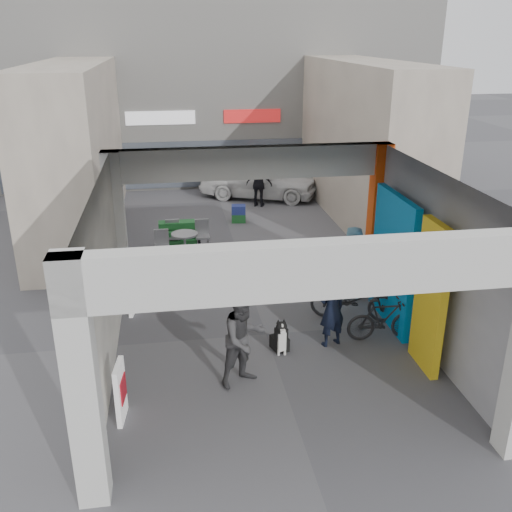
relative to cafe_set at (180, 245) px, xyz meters
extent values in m
plane|color=#525156|center=(1.60, -4.72, -0.33)|extent=(90.00, 90.00, 0.00)
cube|color=beige|center=(-1.40, -8.72, 1.42)|extent=(0.40, 0.40, 3.50)
cube|color=beige|center=(-1.40, -2.72, 1.42)|extent=(0.40, 0.40, 3.50)
cube|color=#EB490D|center=(4.60, -2.72, 1.42)|extent=(0.40, 0.40, 3.50)
plane|color=silver|center=(-1.40, -5.72, 1.42)|extent=(0.00, 6.40, 6.40)
plane|color=#A6A6AC|center=(4.60, -5.72, 1.42)|extent=(0.00, 6.40, 6.40)
cube|color=#0B79BF|center=(4.30, -4.52, 1.07)|extent=(0.15, 2.00, 2.80)
cube|color=yellow|center=(4.30, -6.32, 1.07)|extent=(0.15, 1.00, 2.80)
plane|color=#B5B5B0|center=(1.60, -5.72, 3.17)|extent=(6.40, 6.40, 0.00)
cube|color=beige|center=(1.60, -2.67, 2.82)|extent=(6.40, 0.30, 0.70)
cube|color=beige|center=(1.60, -8.77, 2.82)|extent=(6.40, 0.30, 0.70)
cube|color=white|center=(1.60, -2.50, 2.77)|extent=(4.20, 0.05, 0.55)
cube|color=silver|center=(1.60, 9.28, 3.67)|extent=(18.00, 4.00, 8.00)
cube|color=#515966|center=(1.60, 7.23, 0.67)|extent=(16.20, 0.06, 1.80)
cube|color=white|center=(-0.40, 7.24, 2.47)|extent=(2.60, 0.06, 0.50)
cube|color=red|center=(3.10, 7.24, 2.47)|extent=(2.20, 0.06, 0.50)
cube|color=beige|center=(-2.90, 2.78, 2.17)|extent=(2.00, 9.00, 5.00)
cube|color=beige|center=(6.10, 2.78, 2.17)|extent=(2.00, 9.00, 5.00)
cylinder|color=#999DA2|center=(-0.12, -2.48, 0.17)|extent=(0.09, 0.09, 0.99)
cylinder|color=#999DA2|center=(1.52, -2.30, 0.17)|extent=(0.09, 0.09, 0.99)
cylinder|color=#999DA2|center=(3.07, -2.15, 0.13)|extent=(0.09, 0.09, 0.92)
cube|color=white|center=(-1.15, -7.06, 0.17)|extent=(0.14, 0.56, 1.00)
cube|color=red|center=(-1.11, -7.06, 0.22)|extent=(0.08, 0.39, 0.40)
cube|color=white|center=(-1.15, -3.28, 0.17)|extent=(0.17, 0.56, 1.00)
cube|color=red|center=(-1.11, -3.28, 0.22)|extent=(0.10, 0.39, 0.40)
cylinder|color=#99999D|center=(0.12, -0.29, 0.04)|extent=(0.06, 0.06, 0.74)
cylinder|color=#99999D|center=(0.12, -0.29, -0.31)|extent=(0.45, 0.45, 0.02)
cylinder|color=#99999D|center=(0.12, -0.29, 0.41)|extent=(0.72, 0.72, 0.05)
cube|color=#99999D|center=(-0.50, -0.49, -0.09)|extent=(0.39, 0.39, 0.46)
cube|color=#99999D|center=(-0.50, -0.31, 0.36)|extent=(0.39, 0.05, 0.46)
cube|color=#99999D|center=(0.63, 0.22, -0.09)|extent=(0.39, 0.39, 0.46)
cube|color=#99999D|center=(0.63, 0.41, 0.36)|extent=(0.39, 0.05, 0.46)
cube|color=#99999D|center=(-0.19, 0.33, -0.09)|extent=(0.39, 0.39, 0.46)
cube|color=#99999D|center=(-0.19, 0.51, 0.36)|extent=(0.39, 0.05, 0.46)
cube|color=black|center=(-0.05, 0.44, -0.17)|extent=(1.25, 0.62, 0.31)
cube|color=#175222|center=(-0.05, 0.28, -0.01)|extent=(1.04, 0.36, 0.19)
cube|color=#175222|center=(-0.05, 0.44, 0.19)|extent=(1.04, 0.36, 0.19)
cube|color=#175222|center=(-0.05, 0.59, 0.40)|extent=(1.04, 0.36, 0.19)
cube|color=#175222|center=(1.98, 2.81, -0.19)|extent=(0.49, 0.40, 0.28)
cube|color=navy|center=(1.98, 2.81, 0.09)|extent=(0.49, 0.40, 0.28)
cube|color=black|center=(1.76, -5.33, -0.19)|extent=(0.27, 0.36, 0.27)
cube|color=black|center=(1.76, -5.48, 0.01)|extent=(0.21, 0.18, 0.40)
cube|color=white|center=(1.76, -5.58, -0.03)|extent=(0.17, 0.03, 0.38)
cylinder|color=white|center=(1.70, -5.56, -0.17)|extent=(0.05, 0.05, 0.31)
cylinder|color=white|center=(1.82, -5.56, -0.17)|extent=(0.05, 0.05, 0.31)
sphere|color=black|center=(1.76, -5.50, 0.26)|extent=(0.21, 0.21, 0.21)
cube|color=white|center=(1.76, -5.61, 0.23)|extent=(0.09, 0.13, 0.07)
cone|color=black|center=(1.70, -5.46, 0.36)|extent=(0.08, 0.08, 0.09)
cone|color=black|center=(1.81, -5.46, 0.36)|extent=(0.08, 0.08, 0.09)
imported|color=black|center=(2.80, -5.30, 0.45)|extent=(0.66, 0.54, 1.56)
imported|color=#3E3E41|center=(0.92, -6.34, 0.56)|extent=(1.07, 0.99, 1.76)
imported|color=teal|center=(3.89, -3.17, 0.52)|extent=(0.93, 0.71, 1.70)
imported|color=black|center=(2.93, 4.48, 0.48)|extent=(1.02, 0.75, 1.60)
imported|color=black|center=(3.57, -4.33, 0.16)|extent=(1.97, 1.23, 0.98)
imported|color=black|center=(3.90, -5.26, 0.13)|extent=(1.51, 0.47, 0.90)
imported|color=silver|center=(3.09, 5.64, 0.41)|extent=(4.66, 3.21, 1.47)
camera|label=1|loc=(-0.19, -14.91, 5.49)|focal=40.00mm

